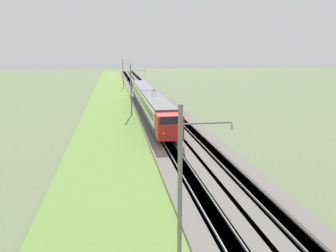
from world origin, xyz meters
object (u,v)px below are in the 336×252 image
catenary_mast_far (123,74)px  catenary_mast_near (181,187)px  passenger_train (149,100)px  catenary_mast_mid (131,90)px

catenary_mast_far → catenary_mast_near: bearing=-180.0°
passenger_train → catenary_mast_far: catenary_mast_far is taller
passenger_train → catenary_mast_near: catenary_mast_near is taller
catenary_mast_near → catenary_mast_mid: bearing=0.0°
catenary_mast_near → catenary_mast_far: size_ratio=0.99×
passenger_train → catenary_mast_far: (38.81, 2.96, 1.87)m
catenary_mast_near → catenary_mast_mid: catenary_mast_mid is taller
passenger_train → catenary_mast_mid: size_ratio=5.13×
catenary_mast_mid → catenary_mast_far: size_ratio=1.02×
catenary_mast_mid → catenary_mast_far: catenary_mast_mid is taller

